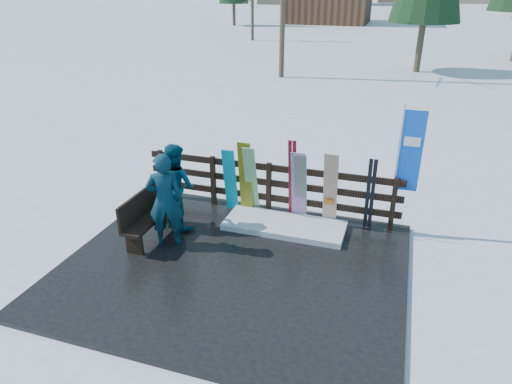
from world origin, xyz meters
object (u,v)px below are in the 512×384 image
(snowboard_0, at_px, (230,181))
(snowboard_1, at_px, (251,181))
(snowboard_5, at_px, (330,190))
(rental_flag, at_px, (407,156))
(person_front, at_px, (165,201))
(snowboard_4, at_px, (300,188))
(person_back, at_px, (175,186))
(snowboard_3, at_px, (298,187))
(bench, at_px, (146,214))
(snowboard_2, at_px, (245,178))

(snowboard_0, xyz_separation_m, snowboard_1, (0.48, 0.00, 0.06))
(snowboard_0, xyz_separation_m, snowboard_5, (2.16, 0.00, 0.08))
(rental_flag, height_order, person_front, rental_flag)
(snowboard_4, distance_m, person_back, 2.55)
(snowboard_0, bearing_deg, snowboard_3, 0.00)
(snowboard_3, height_order, person_back, person_back)
(snowboard_3, xyz_separation_m, rental_flag, (2.03, 0.27, 0.81))
(rental_flag, bearing_deg, bench, -158.28)
(bench, xyz_separation_m, snowboard_2, (1.49, 1.60, 0.32))
(snowboard_1, height_order, snowboard_5, snowboard_5)
(snowboard_2, distance_m, snowboard_3, 1.15)
(bench, height_order, person_back, person_back)
(bench, distance_m, snowboard_4, 3.14)
(snowboard_0, relative_size, snowboard_4, 0.94)
(person_front, distance_m, person_back, 0.75)
(snowboard_4, bearing_deg, snowboard_0, -180.00)
(snowboard_3, bearing_deg, snowboard_1, 180.00)
(snowboard_5, bearing_deg, person_back, -162.28)
(rental_flag, distance_m, person_back, 4.57)
(snowboard_4, distance_m, rental_flag, 2.17)
(snowboard_2, bearing_deg, snowboard_1, 0.00)
(snowboard_1, bearing_deg, person_front, -123.85)
(bench, relative_size, snowboard_2, 0.90)
(snowboard_0, bearing_deg, snowboard_1, 0.00)
(snowboard_5, bearing_deg, snowboard_3, 180.00)
(snowboard_5, distance_m, person_front, 3.28)
(snowboard_2, bearing_deg, snowboard_5, 0.00)
(snowboard_5, relative_size, person_front, 0.89)
(snowboard_0, xyz_separation_m, snowboard_4, (1.55, 0.00, 0.04))
(snowboard_1, xyz_separation_m, snowboard_4, (1.07, 0.00, -0.02))
(snowboard_4, relative_size, rental_flag, 0.61)
(snowboard_4, xyz_separation_m, person_back, (-2.36, -0.95, 0.12))
(snowboard_3, distance_m, rental_flag, 2.21)
(snowboard_4, xyz_separation_m, rental_flag, (1.99, 0.27, 0.83))
(bench, bearing_deg, snowboard_1, 44.53)
(person_front, height_order, person_back, person_front)
(snowboard_0, distance_m, snowboard_3, 1.50)
(snowboard_2, distance_m, person_back, 1.50)
(rental_flag, bearing_deg, snowboard_3, -172.44)
(bench, bearing_deg, snowboard_0, 54.34)
(snowboard_1, distance_m, snowboard_4, 1.07)
(bench, xyz_separation_m, snowboard_5, (3.31, 1.60, 0.30))
(snowboard_1, xyz_separation_m, snowboard_5, (1.68, 0.00, 0.02))
(snowboard_3, distance_m, snowboard_5, 0.66)
(snowboard_0, bearing_deg, person_back, -130.55)
(snowboard_0, relative_size, rental_flag, 0.57)
(snowboard_2, relative_size, snowboard_4, 1.06)
(snowboard_1, xyz_separation_m, snowboard_2, (-0.13, 0.00, 0.03))
(person_front, bearing_deg, snowboard_0, -136.11)
(snowboard_0, bearing_deg, snowboard_2, 0.00)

